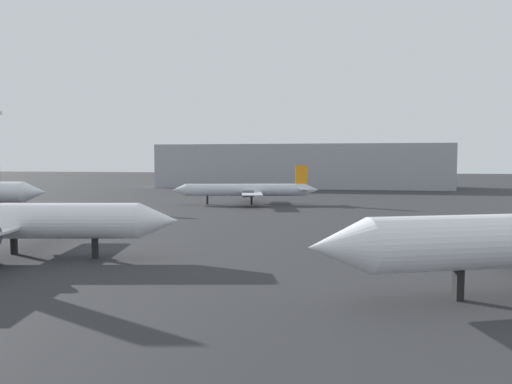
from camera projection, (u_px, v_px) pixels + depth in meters
name	position (u px, v px, depth m)	size (l,w,h in m)	color
airplane_on_taxiway	(11.00, 221.00, 40.59)	(28.86, 24.45, 11.31)	white
airplane_far_left	(247.00, 190.00, 90.32)	(28.44, 19.90, 7.60)	silver
terminal_building	(300.00, 166.00, 147.36)	(88.62, 23.52, 13.41)	#999EA3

